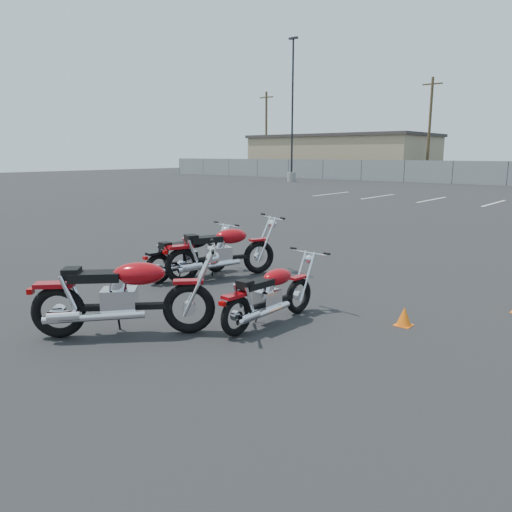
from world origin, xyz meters
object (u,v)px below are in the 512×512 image
Objects in this scene: motorcycle_front_red at (222,251)px; motorcycle_second_black at (189,255)px; motorcycle_rear_red at (123,296)px; motorcycle_third_red at (270,295)px.

motorcycle_front_red reaches higher than motorcycle_second_black.
motorcycle_third_red is at bearing 53.06° from motorcycle_rear_red.
motorcycle_second_black is at bearing 158.52° from motorcycle_third_red.
motorcycle_rear_red is (1.14, -3.04, 0.02)m from motorcycle_front_red.
motorcycle_second_black is 1.04× the size of motorcycle_third_red.
motorcycle_third_red is 0.93× the size of motorcycle_rear_red.
motorcycle_front_red reaches higher than motorcycle_third_red.
motorcycle_front_red is 2.75m from motorcycle_third_red.
motorcycle_second_black is 3.15m from motorcycle_rear_red.
motorcycle_second_black is (-0.52, -0.37, -0.08)m from motorcycle_front_red.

